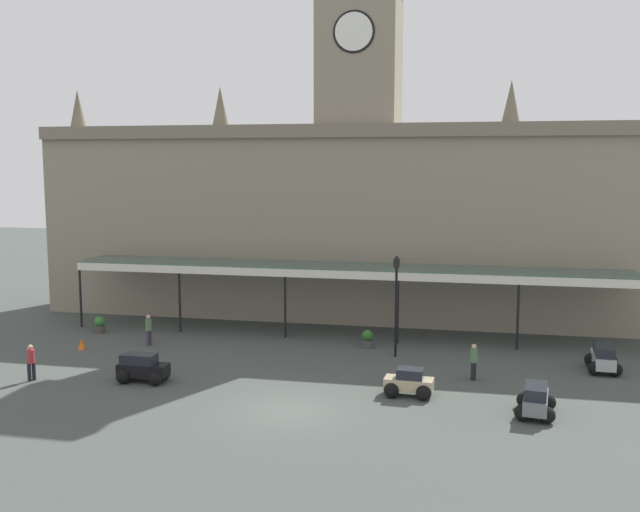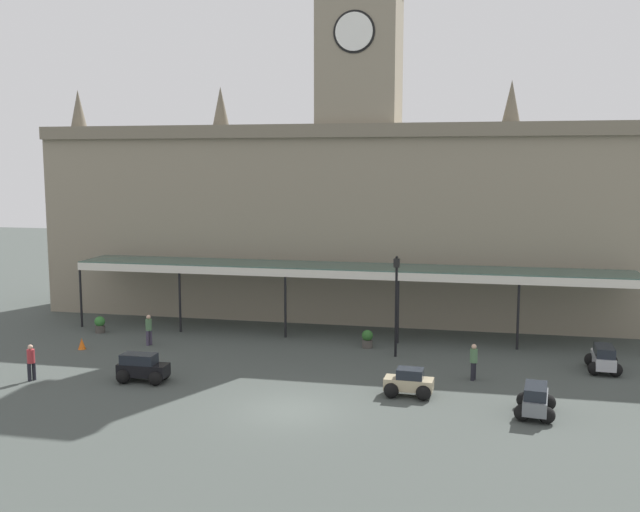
{
  "view_description": "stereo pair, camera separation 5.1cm",
  "coord_description": "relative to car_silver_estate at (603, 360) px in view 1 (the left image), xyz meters",
  "views": [
    {
      "loc": [
        6.86,
        -26.64,
        9.81
      ],
      "look_at": [
        0.0,
        6.08,
        5.44
      ],
      "focal_mm": 40.16,
      "sensor_mm": 36.0,
      "label": 1
    },
    {
      "loc": [
        6.91,
        -26.63,
        9.81
      ],
      "look_at": [
        0.0,
        6.08,
        5.44
      ],
      "focal_mm": 40.16,
      "sensor_mm": 36.0,
      "label": 2
    }
  ],
  "objects": [
    {
      "name": "ground_plane",
      "position": [
        -13.23,
        -8.26,
        -0.56
      ],
      "size": [
        140.0,
        140.0,
        0.0
      ],
      "primitive_type": "plane",
      "color": "#404642"
    },
    {
      "name": "station_building",
      "position": [
        -13.23,
        9.82,
        6.35
      ],
      "size": [
        40.49,
        5.92,
        21.59
      ],
      "color": "gray",
      "rests_on": "ground"
    },
    {
      "name": "entrance_canopy",
      "position": [
        -13.23,
        4.64,
        3.28
      ],
      "size": [
        31.8,
        3.26,
        3.99
      ],
      "color": "#38564C",
      "rests_on": "ground"
    },
    {
      "name": "car_silver_estate",
      "position": [
        0.0,
        0.0,
        0.0
      ],
      "size": [
        1.61,
        2.29,
        1.27
      ],
      "color": "#B2B5BA",
      "rests_on": "ground"
    },
    {
      "name": "car_grey_estate",
      "position": [
        -3.65,
        -6.86,
        0.0
      ],
      "size": [
        1.72,
        2.34,
        1.27
      ],
      "color": "slate",
      "rests_on": "ground"
    },
    {
      "name": "car_beige_sedan",
      "position": [
        -8.69,
        -5.47,
        -0.06
      ],
      "size": [
        2.09,
        1.59,
        1.19
      ],
      "color": "tan",
      "rests_on": "ground"
    },
    {
      "name": "car_black_estate",
      "position": [
        -20.63,
        -5.94,
        0.0
      ],
      "size": [
        2.27,
        1.57,
        1.27
      ],
      "color": "black",
      "rests_on": "ground"
    },
    {
      "name": "pedestrian_beside_cars",
      "position": [
        -23.18,
        0.14,
        0.34
      ],
      "size": [
        0.34,
        0.38,
        1.67
      ],
      "color": "#3F384C",
      "rests_on": "ground"
    },
    {
      "name": "pedestrian_near_entrance",
      "position": [
        -25.61,
        -6.85,
        0.34
      ],
      "size": [
        0.34,
        0.36,
        1.67
      ],
      "color": "black",
      "rests_on": "ground"
    },
    {
      "name": "pedestrian_crossing_forecourt",
      "position": [
        -6.01,
        -2.62,
        0.34
      ],
      "size": [
        0.34,
        0.38,
        1.67
      ],
      "color": "black",
      "rests_on": "ground"
    },
    {
      "name": "victorian_lamppost",
      "position": [
        -9.89,
        0.6,
        2.63
      ],
      "size": [
        0.3,
        0.3,
        5.18
      ],
      "color": "black",
      "rests_on": "ground"
    },
    {
      "name": "traffic_cone",
      "position": [
        -26.3,
        -1.39,
        -0.27
      ],
      "size": [
        0.4,
        0.4,
        0.59
      ],
      "primitive_type": "cone",
      "color": "orange",
      "rests_on": "ground"
    },
    {
      "name": "planter_by_canopy",
      "position": [
        -27.25,
        2.24,
        -0.07
      ],
      "size": [
        0.6,
        0.6,
        0.96
      ],
      "color": "#47423D",
      "rests_on": "ground"
    },
    {
      "name": "planter_forecourt_centre",
      "position": [
        -11.54,
        2.07,
        -0.07
      ],
      "size": [
        0.6,
        0.6,
        0.96
      ],
      "color": "#47423D",
      "rests_on": "ground"
    }
  ]
}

